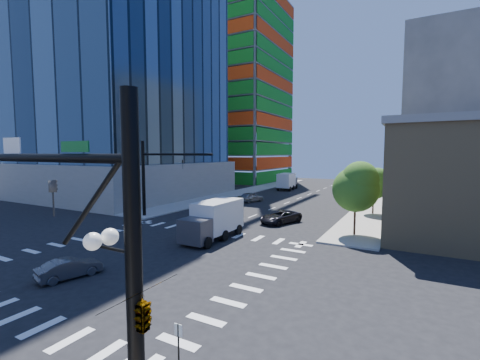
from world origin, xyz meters
The scene contains 17 objects.
ground centered at (0.00, 0.00, 0.00)m, with size 160.00×160.00×0.00m, color black.
road_markings centered at (0.00, 0.00, 0.01)m, with size 20.00×20.00×0.01m, color silver.
sidewalk_ne centered at (12.50, 40.00, 0.07)m, with size 5.00×60.00×0.15m, color gray.
sidewalk_nw centered at (-12.50, 40.00, 0.07)m, with size 5.00×60.00×0.15m, color gray.
construction_building centered at (-27.41, 61.93, 24.61)m, with size 25.16×34.50×70.60m.
bg_building_ne centered at (27.00, 55.00, 14.00)m, with size 24.00×30.00×28.00m, color #5E5955.
signal_mast_se centered at (10.60, -11.50, 5.01)m, with size 10.51×2.48×9.00m.
signal_mast_nw centered at (-10.00, 11.50, 5.49)m, with size 10.20×0.40×9.00m.
tree_south centered at (12.63, 13.90, 4.69)m, with size 4.16×4.16×6.82m.
tree_north centered at (12.93, 25.90, 3.99)m, with size 3.54×3.52×5.78m.
no_parking_sign centered at (10.70, -9.00, 1.38)m, with size 0.30×0.06×2.20m.
car_nb_far centered at (4.44, 15.95, 0.71)m, with size 2.35×5.11×1.42m, color black.
car_sb_near centered at (-2.98, 15.10, 0.72)m, with size 2.00×4.93×1.43m, color white.
car_sb_mid centered at (-5.38, 28.19, 0.78)m, with size 1.83×4.55×1.55m, color gray.
car_sb_cross centered at (-1.25, -4.87, 0.61)m, with size 1.30×3.73×1.23m, color #454549.
box_truck_near centered at (1.54, 6.66, 1.49)m, with size 2.74×6.41×3.36m.
box_truck_far centered at (-6.29, 47.35, 1.54)m, with size 3.36×6.84×3.48m.
Camera 1 is at (17.18, -16.72, 7.68)m, focal length 24.00 mm.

